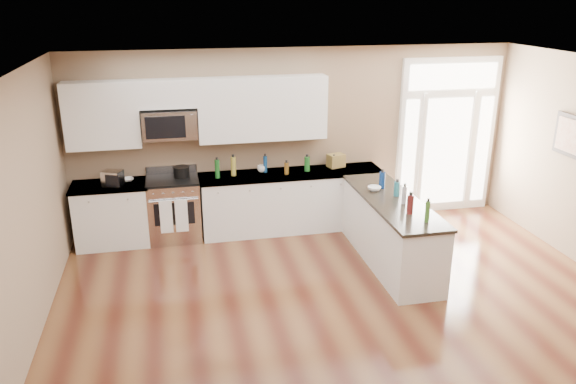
{
  "coord_description": "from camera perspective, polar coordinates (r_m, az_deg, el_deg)",
  "views": [
    {
      "loc": [
        -1.94,
        -4.4,
        3.57
      ],
      "look_at": [
        -0.57,
        2.0,
        1.23
      ],
      "focal_mm": 35.0,
      "sensor_mm": 36.0,
      "label": 1
    }
  ],
  "objects": [
    {
      "name": "peninsula_cabinet",
      "position": [
        7.88,
        10.35,
        -4.14
      ],
      "size": [
        0.69,
        2.32,
        0.94
      ],
      "color": "white",
      "rests_on": "ground"
    },
    {
      "name": "kitchen_range",
      "position": [
        8.66,
        -11.48,
        -1.69
      ],
      "size": [
        0.77,
        0.68,
        1.08
      ],
      "color": "silver",
      "rests_on": "ground"
    },
    {
      "name": "stockpot",
      "position": [
        8.56,
        -10.77,
        2.08
      ],
      "size": [
        0.26,
        0.26,
        0.18
      ],
      "primitive_type": "cylinder",
      "rotation": [
        0.0,
        0.0,
        0.13
      ],
      "color": "black",
      "rests_on": "kitchen_range"
    },
    {
      "name": "back_cabinet_right",
      "position": [
        8.86,
        0.34,
        -1.08
      ],
      "size": [
        2.85,
        0.66,
        0.94
      ],
      "color": "white",
      "rests_on": "ground"
    },
    {
      "name": "counter_bottles",
      "position": [
        8.07,
        3.74,
        1.46
      ],
      "size": [
        2.4,
        2.44,
        0.29
      ],
      "color": "#19591E",
      "rests_on": "back_cabinet_right"
    },
    {
      "name": "upper_cabinet_short",
      "position": [
        8.35,
        -12.15,
        9.76
      ],
      "size": [
        0.82,
        0.33,
        0.4
      ],
      "primitive_type": "cube",
      "color": "white",
      "rests_on": "room_shell"
    },
    {
      "name": "entry_door",
      "position": [
        9.75,
        15.8,
        5.44
      ],
      "size": [
        1.7,
        0.1,
        2.6
      ],
      "color": "white",
      "rests_on": "ground"
    },
    {
      "name": "cup_counter",
      "position": [
        8.71,
        -2.71,
        2.39
      ],
      "size": [
        0.17,
        0.17,
        0.11
      ],
      "primitive_type": "imported",
      "rotation": [
        0.0,
        0.0,
        0.4
      ],
      "color": "white",
      "rests_on": "back_cabinet_right"
    },
    {
      "name": "bowl_left",
      "position": [
        8.62,
        -15.98,
        1.23
      ],
      "size": [
        0.22,
        0.22,
        0.04
      ],
      "primitive_type": "imported",
      "rotation": [
        0.0,
        0.0,
        0.3
      ],
      "color": "white",
      "rests_on": "back_cabinet_left"
    },
    {
      "name": "bowl_peninsula",
      "position": [
        7.97,
        8.76,
        0.35
      ],
      "size": [
        0.22,
        0.22,
        0.06
      ],
      "primitive_type": "imported",
      "rotation": [
        0.0,
        0.0,
        -0.2
      ],
      "color": "white",
      "rests_on": "peninsula_cabinet"
    },
    {
      "name": "upper_cabinet_right",
      "position": [
        8.51,
        -2.61,
        8.46
      ],
      "size": [
        1.94,
        0.33,
        0.95
      ],
      "primitive_type": "cube",
      "color": "white",
      "rests_on": "room_shell"
    },
    {
      "name": "back_cabinet_left",
      "position": [
        8.73,
        -17.36,
        -2.34
      ],
      "size": [
        1.1,
        0.66,
        0.94
      ],
      "color": "white",
      "rests_on": "ground"
    },
    {
      "name": "upper_cabinet_left",
      "position": [
        8.45,
        -18.38,
        7.41
      ],
      "size": [
        1.04,
        0.33,
        0.95
      ],
      "primitive_type": "cube",
      "color": "white",
      "rests_on": "room_shell"
    },
    {
      "name": "toaster_oven",
      "position": [
        8.43,
        -17.38,
        1.34
      ],
      "size": [
        0.33,
        0.3,
        0.23
      ],
      "primitive_type": "cube",
      "rotation": [
        0.0,
        0.0,
        -0.43
      ],
      "color": "silver",
      "rests_on": "back_cabinet_left"
    },
    {
      "name": "ground",
      "position": [
        5.99,
        9.82,
        -17.29
      ],
      "size": [
        8.0,
        8.0,
        0.0
      ],
      "primitive_type": "plane",
      "color": "#481F14"
    },
    {
      "name": "wall_art_near",
      "position": [
        8.73,
        26.68,
        5.17
      ],
      "size": [
        0.05,
        0.58,
        0.58
      ],
      "color": "black",
      "rests_on": "room_shell"
    },
    {
      "name": "microwave",
      "position": [
        8.4,
        -11.94,
        6.76
      ],
      "size": [
        0.78,
        0.41,
        0.42
      ],
      "color": "silver",
      "rests_on": "room_shell"
    },
    {
      "name": "cardboard_box",
      "position": [
        8.98,
        4.9,
        3.21
      ],
      "size": [
        0.29,
        0.24,
        0.21
      ],
      "primitive_type": "cube",
      "rotation": [
        0.0,
        0.0,
        0.26
      ],
      "color": "olive",
      "rests_on": "back_cabinet_right"
    },
    {
      "name": "room_shell",
      "position": [
        5.16,
        10.91,
        -1.88
      ],
      "size": [
        8.0,
        8.0,
        8.0
      ],
      "color": "#8A7257",
      "rests_on": "ground"
    }
  ]
}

